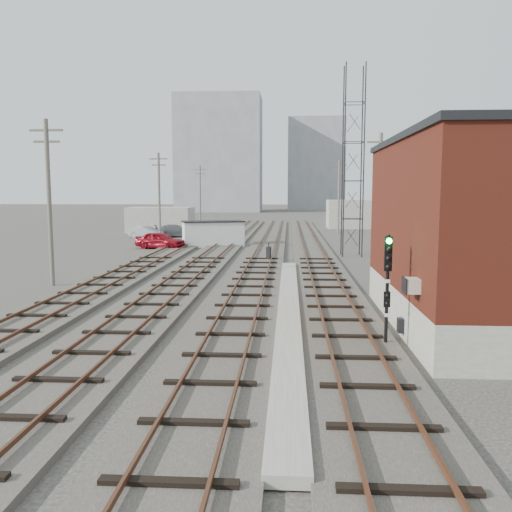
# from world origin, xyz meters

# --- Properties ---
(ground) EXTENTS (320.00, 320.00, 0.00)m
(ground) POSITION_xyz_m (0.00, 60.00, 0.00)
(ground) COLOR #282621
(ground) RESTS_ON ground
(track_right) EXTENTS (3.20, 90.00, 0.39)m
(track_right) POSITION_xyz_m (2.50, 39.00, 0.11)
(track_right) COLOR #332D28
(track_right) RESTS_ON ground
(track_mid_right) EXTENTS (3.20, 90.00, 0.39)m
(track_mid_right) POSITION_xyz_m (-1.50, 39.00, 0.11)
(track_mid_right) COLOR #332D28
(track_mid_right) RESTS_ON ground
(track_mid_left) EXTENTS (3.20, 90.00, 0.39)m
(track_mid_left) POSITION_xyz_m (-5.50, 39.00, 0.11)
(track_mid_left) COLOR #332D28
(track_mid_left) RESTS_ON ground
(track_left) EXTENTS (3.20, 90.00, 0.39)m
(track_left) POSITION_xyz_m (-9.50, 39.00, 0.11)
(track_left) COLOR #332D28
(track_left) RESTS_ON ground
(platform_curb) EXTENTS (0.90, 28.00, 0.26)m
(platform_curb) POSITION_xyz_m (0.50, 14.00, 0.13)
(platform_curb) COLOR gray
(platform_curb) RESTS_ON ground
(brick_building) EXTENTS (6.54, 12.20, 7.22)m
(brick_building) POSITION_xyz_m (7.50, 12.00, 3.63)
(brick_building) COLOR gray
(brick_building) RESTS_ON ground
(lattice_tower) EXTENTS (1.60, 1.60, 15.00)m
(lattice_tower) POSITION_xyz_m (5.50, 35.00, 7.50)
(lattice_tower) COLOR black
(lattice_tower) RESTS_ON ground
(utility_pole_left_a) EXTENTS (1.80, 0.24, 9.00)m
(utility_pole_left_a) POSITION_xyz_m (-12.50, 20.00, 4.80)
(utility_pole_left_a) COLOR #595147
(utility_pole_left_a) RESTS_ON ground
(utility_pole_left_b) EXTENTS (1.80, 0.24, 9.00)m
(utility_pole_left_b) POSITION_xyz_m (-12.50, 45.00, 4.80)
(utility_pole_left_b) COLOR #595147
(utility_pole_left_b) RESTS_ON ground
(utility_pole_left_c) EXTENTS (1.80, 0.24, 9.00)m
(utility_pole_left_c) POSITION_xyz_m (-12.50, 70.00, 4.80)
(utility_pole_left_c) COLOR #595147
(utility_pole_left_c) RESTS_ON ground
(utility_pole_right_a) EXTENTS (1.80, 0.24, 9.00)m
(utility_pole_right_a) POSITION_xyz_m (6.50, 28.00, 4.80)
(utility_pole_right_a) COLOR #595147
(utility_pole_right_a) RESTS_ON ground
(utility_pole_right_b) EXTENTS (1.80, 0.24, 9.00)m
(utility_pole_right_b) POSITION_xyz_m (6.50, 58.00, 4.80)
(utility_pole_right_b) COLOR #595147
(utility_pole_right_b) RESTS_ON ground
(apartment_left) EXTENTS (22.00, 14.00, 30.00)m
(apartment_left) POSITION_xyz_m (-18.00, 135.00, 15.00)
(apartment_left) COLOR gray
(apartment_left) RESTS_ON ground
(apartment_right) EXTENTS (16.00, 12.00, 26.00)m
(apartment_right) POSITION_xyz_m (8.00, 150.00, 13.00)
(apartment_right) COLOR gray
(apartment_right) RESTS_ON ground
(shed_left) EXTENTS (8.00, 5.00, 3.20)m
(shed_left) POSITION_xyz_m (-16.00, 60.00, 1.60)
(shed_left) COLOR gray
(shed_left) RESTS_ON ground
(shed_right) EXTENTS (6.00, 6.00, 4.00)m
(shed_right) POSITION_xyz_m (9.00, 70.00, 2.00)
(shed_right) COLOR gray
(shed_right) RESTS_ON ground
(signal_mast) EXTENTS (0.40, 0.40, 3.74)m
(signal_mast) POSITION_xyz_m (3.70, 8.85, 2.16)
(signal_mast) COLOR gray
(signal_mast) RESTS_ON ground
(switch_stand) EXTENTS (0.38, 0.38, 1.33)m
(switch_stand) POSITION_xyz_m (-1.00, 30.93, 0.63)
(switch_stand) COLOR black
(switch_stand) RESTS_ON ground
(site_trailer) EXTENTS (6.26, 4.10, 2.43)m
(site_trailer) POSITION_xyz_m (-6.69, 42.02, 1.23)
(site_trailer) COLOR silver
(site_trailer) RESTS_ON ground
(car_red) EXTENTS (4.92, 3.05, 1.56)m
(car_red) POSITION_xyz_m (-11.18, 39.64, 0.78)
(car_red) COLOR maroon
(car_red) RESTS_ON ground
(car_silver) EXTENTS (4.20, 2.60, 1.31)m
(car_silver) POSITION_xyz_m (-15.48, 50.86, 0.65)
(car_silver) COLOR #95979B
(car_silver) RESTS_ON ground
(car_grey) EXTENTS (5.26, 2.98, 1.44)m
(car_grey) POSITION_xyz_m (-12.48, 52.55, 0.72)
(car_grey) COLOR slate
(car_grey) RESTS_ON ground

